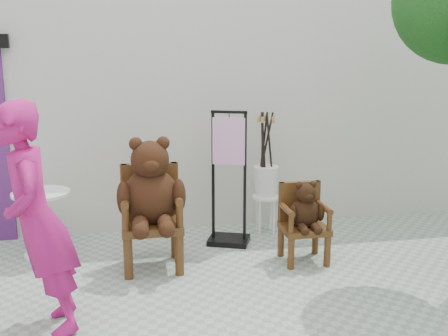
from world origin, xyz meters
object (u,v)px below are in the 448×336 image
object	(u,v)px
stool_bucket	(266,181)
chair_big	(151,196)
display_stand	(229,193)
chair_small	(304,214)
cafe_table	(43,216)
person	(38,221)

from	to	relation	value
stool_bucket	chair_big	bearing A→B (deg)	-149.57
display_stand	chair_small	bearing A→B (deg)	-22.87
stool_bucket	cafe_table	bearing A→B (deg)	-173.80
display_stand	stool_bucket	size ratio (longest dim) A/B	1.04
display_stand	stool_bucket	world-z (taller)	display_stand
chair_big	cafe_table	bearing A→B (deg)	154.10
chair_small	person	size ratio (longest dim) A/B	0.48
cafe_table	display_stand	distance (m)	2.02
person	cafe_table	distance (m)	1.69
chair_big	stool_bucket	bearing A→B (deg)	30.43
chair_small	cafe_table	size ratio (longest dim) A/B	1.22
person	chair_small	bearing A→B (deg)	99.97
chair_big	stool_bucket	distance (m)	1.62
person	cafe_table	bearing A→B (deg)	176.48
chair_big	stool_bucket	world-z (taller)	stool_bucket
display_stand	stool_bucket	bearing A→B (deg)	50.07
person	display_stand	xyz separation A→B (m)	(1.79, 1.60, -0.32)
chair_big	person	world-z (taller)	person
stool_bucket	person	bearing A→B (deg)	-140.60
person	display_stand	distance (m)	2.42
chair_small	cafe_table	world-z (taller)	chair_small
chair_big	cafe_table	world-z (taller)	chair_big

